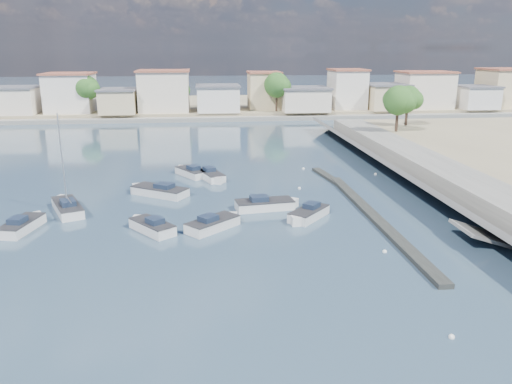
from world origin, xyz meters
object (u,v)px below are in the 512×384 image
Objects in this scene: motorboat_d at (307,215)px; motorboat_g at (212,176)px; motorboat_h at (268,205)px; sailboat at (67,207)px; motorboat_e at (23,225)px; motorboat_f at (191,172)px; motorboat_b at (215,224)px; motorboat_c at (157,191)px; motorboat_a at (151,226)px.

motorboat_d and motorboat_g have the same top height.
sailboat reaches higher than motorboat_h.
motorboat_g is at bearing 113.51° from motorboat_h.
motorboat_e is (-23.22, -0.09, 0.00)m from motorboat_d.
motorboat_d is at bearing -58.03° from motorboat_f.
motorboat_d is 21.39m from sailboat.
motorboat_c is (-5.41, 10.24, 0.00)m from motorboat_b.
motorboat_a is 16.58m from motorboat_g.
motorboat_e is 21.03m from motorboat_g.
motorboat_b is 6.73m from motorboat_h.
motorboat_g is at bearing -41.48° from motorboat_f.
motorboat_a is at bearing -155.02° from motorboat_h.
motorboat_b is 1.04× the size of motorboat_d.
motorboat_f is 0.53× the size of sailboat.
sailboat is at bearing -131.94° from motorboat_f.
motorboat_c is 8.80m from sailboat.
motorboat_c is 7.73m from motorboat_g.
motorboat_c and motorboat_f have the same top height.
motorboat_b and motorboat_c have the same top height.
motorboat_b is 0.78× the size of motorboat_c.
motorboat_e is at bearing 174.96° from motorboat_b.
motorboat_a is at bearing -179.27° from motorboat_b.
motorboat_f is at bearing 138.52° from motorboat_g.
motorboat_g is (-7.83, 14.24, 0.00)m from motorboat_d.
motorboat_h is at bearing -61.38° from motorboat_f.
sailboat is (-7.61, -4.42, 0.04)m from motorboat_c.
sailboat is at bearing 155.93° from motorboat_b.
motorboat_b and motorboat_f have the same top height.
motorboat_b is (5.11, 0.06, -0.00)m from motorboat_a.
motorboat_b is 14.26m from sailboat.
motorboat_e is (-15.30, 1.35, 0.00)m from motorboat_b.
motorboat_g is at bearing 71.73° from motorboat_a.
motorboat_h is at bearing -3.88° from sailboat.
motorboat_c and motorboat_g have the same top height.
motorboat_d is 0.49× the size of sailboat.
sailboat is (-10.74, -11.95, 0.04)m from motorboat_f.
sailboat is at bearing -149.83° from motorboat_c.
motorboat_b is 15.36m from motorboat_e.
motorboat_b and motorboat_d have the same top height.
motorboat_c is 13.30m from motorboat_e.
motorboat_c is 1.24× the size of motorboat_f.
motorboat_c is 8.15m from motorboat_f.
motorboat_g is (5.49, 5.44, 0.00)m from motorboat_c.
motorboat_c is at bearing -135.31° from motorboat_g.
motorboat_f is 15.00m from motorboat_h.
sailboat reaches higher than motorboat_a.
motorboat_a is at bearing -173.42° from motorboat_d.
motorboat_f is 16.07m from sailboat.
motorboat_d is at bearing -61.20° from motorboat_g.
motorboat_c is at bearing 117.84° from motorboat_b.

